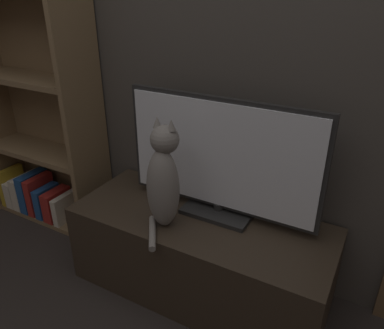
# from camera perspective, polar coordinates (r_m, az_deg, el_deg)

# --- Properties ---
(tv_stand) EXTENTS (1.18, 0.48, 0.40)m
(tv_stand) POSITION_cam_1_polar(r_m,az_deg,el_deg) (1.81, 1.22, -13.53)
(tv_stand) COLOR #33281E
(tv_stand) RESTS_ON ground_plane
(tv) EXTENTS (0.89, 0.19, 0.54)m
(tv) POSITION_cam_1_polar(r_m,az_deg,el_deg) (1.60, 4.36, 0.69)
(tv) COLOR black
(tv) RESTS_ON tv_stand
(cat) EXTENTS (0.14, 0.27, 0.48)m
(cat) POSITION_cam_1_polar(r_m,az_deg,el_deg) (1.55, -4.35, -2.38)
(cat) COLOR gray
(cat) RESTS_ON tv_stand
(bookshelf) EXTENTS (0.78, 0.28, 1.76)m
(bookshelf) POSITION_cam_1_polar(r_m,az_deg,el_deg) (2.33, -22.55, 9.55)
(bookshelf) COLOR brown
(bookshelf) RESTS_ON ground_plane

